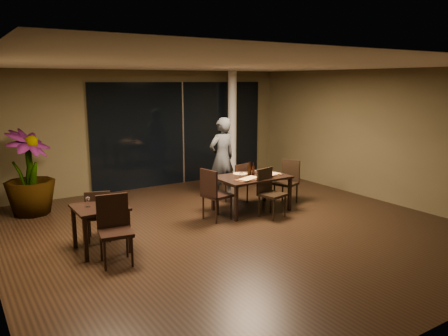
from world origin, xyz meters
TOP-DOWN VIEW (x-y plane):
  - ground at (0.00, 0.00)m, footprint 8.00×8.00m
  - wall_back at (0.00, 4.05)m, footprint 8.00×0.10m
  - wall_right at (4.05, 0.00)m, footprint 0.10×8.00m
  - ceiling at (0.00, 0.00)m, footprint 8.00×8.00m
  - window_panel at (1.00, 3.96)m, footprint 5.00×0.06m
  - column at (2.40, 3.65)m, footprint 0.24×0.24m
  - main_table at (1.00, 0.80)m, footprint 1.50×1.00m
  - side_table at (-2.40, 0.30)m, footprint 0.80×0.80m
  - chair_main_far at (1.09, 1.40)m, footprint 0.48×0.48m
  - chair_main_near at (1.06, 0.28)m, footprint 0.55×0.55m
  - chair_main_left at (-0.03, 0.65)m, footprint 0.56×0.56m
  - chair_main_right at (2.05, 0.85)m, footprint 0.58×0.58m
  - chair_side_far at (-2.30, 0.73)m, footprint 0.54×0.54m
  - chair_side_near at (-2.36, -0.27)m, footprint 0.56×0.56m
  - diner at (1.06, 2.06)m, footprint 0.68×0.48m
  - potted_plant at (-3.01, 3.04)m, footprint 1.36×1.36m
  - pizza_board_left at (0.74, 0.54)m, footprint 0.57×0.32m
  - pizza_board_right at (1.32, 0.61)m, footprint 0.54×0.32m
  - oblong_pizza_left at (0.74, 0.54)m, footprint 0.49×0.34m
  - oblong_pizza_right at (1.32, 0.61)m, footprint 0.54×0.37m
  - round_pizza at (0.90, 1.08)m, footprint 0.30×0.30m
  - bottle_a at (0.99, 0.87)m, footprint 0.07×0.07m
  - bottle_b at (1.06, 0.83)m, footprint 0.06×0.06m
  - bottle_c at (1.02, 0.90)m, footprint 0.06×0.06m
  - tumbler_left at (0.76, 0.84)m, footprint 0.08×0.08m
  - tumbler_right at (1.23, 0.94)m, footprint 0.07×0.07m
  - napkin_near at (1.60, 0.65)m, footprint 0.19×0.13m
  - napkin_far at (1.55, 1.01)m, footprint 0.20×0.15m
  - wine_glass_a at (-2.56, 0.36)m, footprint 0.07×0.07m
  - wine_glass_b at (-2.23, 0.21)m, footprint 0.07×0.07m
  - side_napkin at (-2.32, 0.08)m, footprint 0.21×0.16m

SIDE VIEW (x-z plane):
  - ground at x=0.00m, z-range 0.00..0.00m
  - chair_side_far at x=-2.30m, z-range 0.05..0.96m
  - chair_main_far at x=1.09m, z-range 0.05..0.97m
  - chair_main_right at x=2.05m, z-range 0.06..1.03m
  - chair_main_near at x=1.06m, z-range 0.06..1.04m
  - chair_main_left at x=-0.03m, z-range 0.06..1.10m
  - chair_side_near at x=-2.36m, z-range 0.06..1.10m
  - side_table at x=-2.40m, z-range 0.25..1.00m
  - main_table at x=1.00m, z-range 0.30..1.05m
  - pizza_board_left at x=0.74m, z-range 0.75..0.76m
  - pizza_board_right at x=1.32m, z-range 0.75..0.76m
  - round_pizza at x=0.90m, z-range 0.75..0.76m
  - napkin_near at x=1.60m, z-range 0.75..0.76m
  - napkin_far at x=1.55m, z-range 0.75..0.76m
  - side_napkin at x=-2.32m, z-range 0.75..0.76m
  - oblong_pizza_left at x=0.74m, z-range 0.77..0.78m
  - oblong_pizza_right at x=1.32m, z-range 0.77..0.78m
  - tumbler_right at x=1.23m, z-range 0.75..0.84m
  - tumbler_left at x=0.76m, z-range 0.75..0.84m
  - wine_glass_a at x=-2.56m, z-range 0.75..0.91m
  - wine_glass_b at x=-2.23m, z-range 0.75..0.91m
  - potted_plant at x=-3.01m, z-range 0.00..1.77m
  - bottle_b at x=1.06m, z-range 0.75..1.03m
  - bottle_c at x=1.02m, z-range 0.75..1.03m
  - bottle_a at x=0.99m, z-range 0.75..1.05m
  - diner at x=1.06m, z-range 0.00..1.90m
  - window_panel at x=1.00m, z-range 0.00..2.70m
  - wall_back at x=0.00m, z-range 0.00..3.00m
  - wall_right at x=4.05m, z-range 0.00..3.00m
  - column at x=2.40m, z-range 0.00..3.00m
  - ceiling at x=0.00m, z-range 3.00..3.04m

